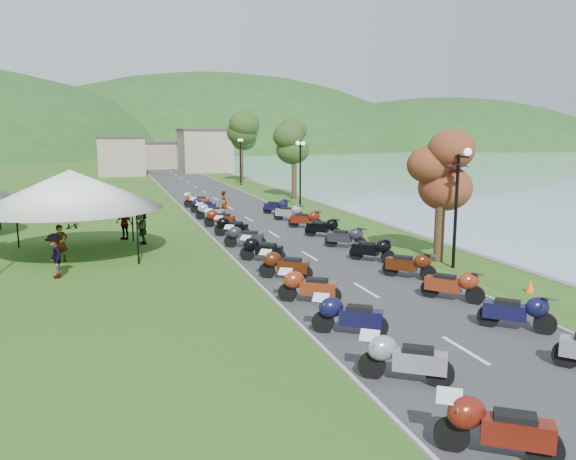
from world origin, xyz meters
TOP-DOWN VIEW (x-y plane):
  - road at (0.00, 40.00)m, footprint 7.00×120.00m
  - hills_backdrop at (0.00, 200.00)m, footprint 360.00×120.00m
  - far_building at (-2.00, 85.00)m, footprint 18.00×16.00m
  - moto_row_left at (-2.40, 19.91)m, footprint 2.60×43.76m
  - moto_row_right at (2.27, 17.02)m, footprint 2.60×39.23m
  - vendor_tent_main at (-10.39, 25.56)m, footprint 5.52×5.52m
  - tree_lakeside at (5.08, 19.28)m, footprint 2.28×2.28m
  - pedestrian_a at (-10.86, 24.38)m, footprint 0.75×0.70m
  - pedestrian_b at (-11.08, 33.67)m, footprint 0.94×0.61m
  - pedestrian_c at (-10.86, 21.37)m, footprint 0.73×1.23m

SIDE VIEW (x-z plane):
  - hills_backdrop at x=0.00m, z-range -38.00..38.00m
  - pedestrian_a at x=-10.86m, z-range -0.83..0.83m
  - pedestrian_b at x=-11.08m, z-range -0.90..0.90m
  - pedestrian_c at x=-10.86m, z-range -0.89..0.89m
  - road at x=0.00m, z-range 0.00..0.02m
  - moto_row_left at x=-2.40m, z-range 0.00..1.10m
  - moto_row_right at x=2.27m, z-range 0.00..1.10m
  - vendor_tent_main at x=-10.39m, z-range 0.00..4.00m
  - far_building at x=-2.00m, z-range 0.00..5.00m
  - tree_lakeside at x=5.08m, z-range 0.00..6.35m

